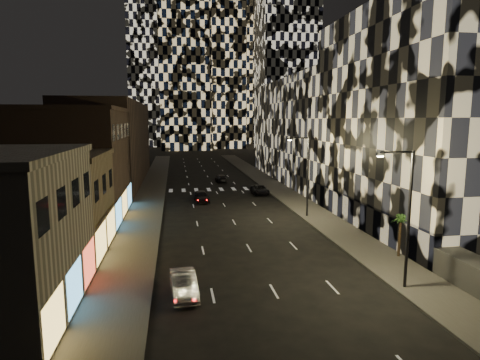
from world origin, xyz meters
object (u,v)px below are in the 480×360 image
object	(u,v)px
streetlight_far	(306,171)
car_dark_rightlane	(260,190)
car_silver_parked	(184,284)
car_dark_oncoming	(221,178)
car_dark_midlane	(201,196)
palm_tree	(400,222)
streetlight_near	(406,210)

from	to	relation	value
streetlight_far	car_dark_rightlane	world-z (taller)	streetlight_far
car_silver_parked	car_dark_oncoming	xyz separation A→B (m)	(7.67, 46.31, -0.08)
car_dark_midlane	palm_tree	bearing A→B (deg)	-63.76
streetlight_near	palm_tree	world-z (taller)	streetlight_near
streetlight_near	streetlight_far	bearing A→B (deg)	90.00
car_dark_rightlane	car_dark_midlane	bearing A→B (deg)	-154.97
car_silver_parked	car_dark_midlane	world-z (taller)	car_dark_midlane
streetlight_far	car_dark_midlane	distance (m)	15.99
streetlight_far	palm_tree	bearing A→B (deg)	-77.64
car_dark_oncoming	palm_tree	xyz separation A→B (m)	(9.63, -42.02, 2.33)
car_dark_oncoming	car_dark_rightlane	bearing A→B (deg)	108.44
streetlight_far	car_dark_midlane	world-z (taller)	streetlight_far
car_silver_parked	palm_tree	distance (m)	17.97
streetlight_far	car_dark_oncoming	distance (m)	28.80
streetlight_near	car_dark_rightlane	bearing A→B (deg)	93.51
streetlight_near	car_silver_parked	distance (m)	14.95
car_silver_parked	palm_tree	size ratio (longest dim) A/B	1.29
car_silver_parked	palm_tree	world-z (taller)	palm_tree
car_dark_oncoming	car_dark_rightlane	xyz separation A→B (m)	(4.35, -12.95, 0.03)
streetlight_near	car_dark_rightlane	world-z (taller)	streetlight_near
streetlight_far	car_dark_midlane	size ratio (longest dim) A/B	2.01
streetlight_near	car_silver_parked	bearing A→B (deg)	174.51
streetlight_near	car_dark_oncoming	xyz separation A→B (m)	(-6.48, 47.67, -4.70)
car_dark_oncoming	car_silver_parked	bearing A→B (deg)	80.46
streetlight_near	car_dark_midlane	bearing A→B (deg)	110.11
car_dark_rightlane	palm_tree	bearing A→B (deg)	-79.80
car_dark_midlane	palm_tree	distance (m)	28.75
streetlight_far	streetlight_near	bearing A→B (deg)	-90.00
palm_tree	car_dark_oncoming	bearing A→B (deg)	102.90
streetlight_far	car_dark_midlane	xyz separation A→B (m)	(-11.16, 10.49, -4.59)
car_silver_parked	car_dark_rightlane	world-z (taller)	car_silver_parked
streetlight_far	palm_tree	xyz separation A→B (m)	(3.15, -14.35, -2.37)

